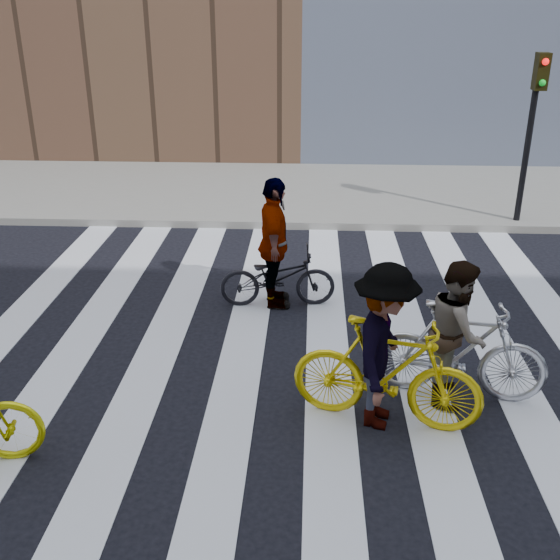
# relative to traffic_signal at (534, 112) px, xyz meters

# --- Properties ---
(ground) EXTENTS (100.00, 100.00, 0.00)m
(ground) POSITION_rel_traffic_signal_xyz_m (-4.40, -5.32, -2.28)
(ground) COLOR black
(ground) RESTS_ON ground
(sidewalk_far) EXTENTS (100.00, 5.00, 0.15)m
(sidewalk_far) POSITION_rel_traffic_signal_xyz_m (-4.40, 2.18, -2.20)
(sidewalk_far) COLOR gray
(sidewalk_far) RESTS_ON ground
(zebra_crosswalk) EXTENTS (8.25, 10.00, 0.01)m
(zebra_crosswalk) POSITION_rel_traffic_signal_xyz_m (-4.40, -5.32, -2.27)
(zebra_crosswalk) COLOR white
(zebra_crosswalk) RESTS_ON ground
(traffic_signal) EXTENTS (0.22, 0.42, 3.33)m
(traffic_signal) POSITION_rel_traffic_signal_xyz_m (0.00, 0.00, 0.00)
(traffic_signal) COLOR black
(traffic_signal) RESTS_ON ground
(bike_silver_mid) EXTENTS (2.01, 0.87, 1.17)m
(bike_silver_mid) POSITION_rel_traffic_signal_xyz_m (-2.41, -6.09, -1.70)
(bike_silver_mid) COLOR silver
(bike_silver_mid) RESTS_ON ground
(bike_yellow_right) EXTENTS (2.09, 1.04, 1.21)m
(bike_yellow_right) POSITION_rel_traffic_signal_xyz_m (-3.27, -6.63, -1.67)
(bike_yellow_right) COLOR yellow
(bike_yellow_right) RESTS_ON ground
(bike_dark_rear) EXTENTS (1.73, 0.74, 0.89)m
(bike_dark_rear) POSITION_rel_traffic_signal_xyz_m (-4.57, -3.77, -1.84)
(bike_dark_rear) COLOR black
(bike_dark_rear) RESTS_ON ground
(rider_mid) EXTENTS (0.76, 0.90, 1.66)m
(rider_mid) POSITION_rel_traffic_signal_xyz_m (-2.46, -6.09, -1.45)
(rider_mid) COLOR slate
(rider_mid) RESTS_ON ground
(rider_right) EXTENTS (0.94, 1.31, 1.82)m
(rider_right) POSITION_rel_traffic_signal_xyz_m (-3.32, -6.63, -1.37)
(rider_right) COLOR slate
(rider_right) RESTS_ON ground
(rider_rear) EXTENTS (0.57, 1.17, 1.94)m
(rider_rear) POSITION_rel_traffic_signal_xyz_m (-4.62, -3.77, -1.31)
(rider_rear) COLOR slate
(rider_rear) RESTS_ON ground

